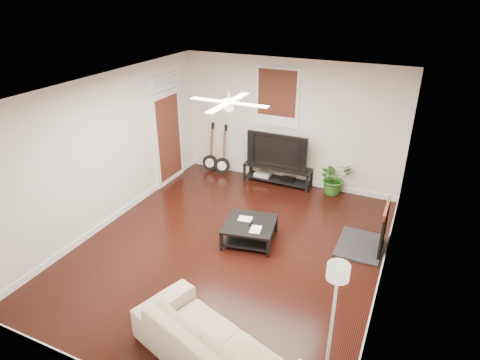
% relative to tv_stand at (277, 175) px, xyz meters
% --- Properties ---
extents(room, '(5.01, 6.01, 2.81)m').
position_rel_tv_stand_xyz_m(room, '(0.15, -2.78, 1.18)').
color(room, black).
rests_on(room, ground).
extents(brick_accent, '(0.02, 2.20, 2.80)m').
position_rel_tv_stand_xyz_m(brick_accent, '(2.64, -1.78, 1.18)').
color(brick_accent, brown).
rests_on(brick_accent, floor).
extents(fireplace, '(0.80, 1.10, 0.92)m').
position_rel_tv_stand_xyz_m(fireplace, '(2.35, -1.78, 0.24)').
color(fireplace, black).
rests_on(fireplace, floor).
extents(window_back, '(1.00, 0.06, 1.30)m').
position_rel_tv_stand_xyz_m(window_back, '(-0.15, 0.19, 1.73)').
color(window_back, '#3C1B10').
rests_on(window_back, wall_back).
extents(door_left, '(0.08, 1.00, 2.50)m').
position_rel_tv_stand_xyz_m(door_left, '(-2.31, -0.88, 1.03)').
color(door_left, white).
rests_on(door_left, wall_left).
extents(tv_stand, '(1.55, 0.41, 0.44)m').
position_rel_tv_stand_xyz_m(tv_stand, '(0.00, 0.00, 0.00)').
color(tv_stand, black).
rests_on(tv_stand, floor).
extents(tv, '(1.39, 0.18, 0.80)m').
position_rel_tv_stand_xyz_m(tv, '(-0.00, 0.02, 0.62)').
color(tv, black).
rests_on(tv, tv_stand).
extents(coffee_table, '(1.02, 1.02, 0.37)m').
position_rel_tv_stand_xyz_m(coffee_table, '(0.36, -2.42, -0.03)').
color(coffee_table, black).
rests_on(coffee_table, floor).
extents(sofa, '(2.43, 1.55, 0.66)m').
position_rel_tv_stand_xyz_m(sofa, '(1.09, -5.06, 0.11)').
color(sofa, tan).
rests_on(sofa, floor).
extents(floor_lamp, '(0.39, 0.39, 1.85)m').
position_rel_tv_stand_xyz_m(floor_lamp, '(2.35, -4.96, 0.71)').
color(floor_lamp, silver).
rests_on(floor_lamp, floor).
extents(potted_plant, '(0.89, 0.88, 0.75)m').
position_rel_tv_stand_xyz_m(potted_plant, '(1.29, 0.04, 0.16)').
color(potted_plant, '#28601B').
rests_on(potted_plant, floor).
extents(guitar_left, '(0.41, 0.32, 1.21)m').
position_rel_tv_stand_xyz_m(guitar_left, '(-1.74, -0.03, 0.39)').
color(guitar_left, black).
rests_on(guitar_left, floor).
extents(guitar_right, '(0.43, 0.35, 1.21)m').
position_rel_tv_stand_xyz_m(guitar_right, '(-1.39, -0.06, 0.39)').
color(guitar_right, black).
rests_on(guitar_right, floor).
extents(ceiling_fan, '(1.24, 1.24, 0.32)m').
position_rel_tv_stand_xyz_m(ceiling_fan, '(0.15, -2.78, 2.38)').
color(ceiling_fan, white).
rests_on(ceiling_fan, ceiling).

